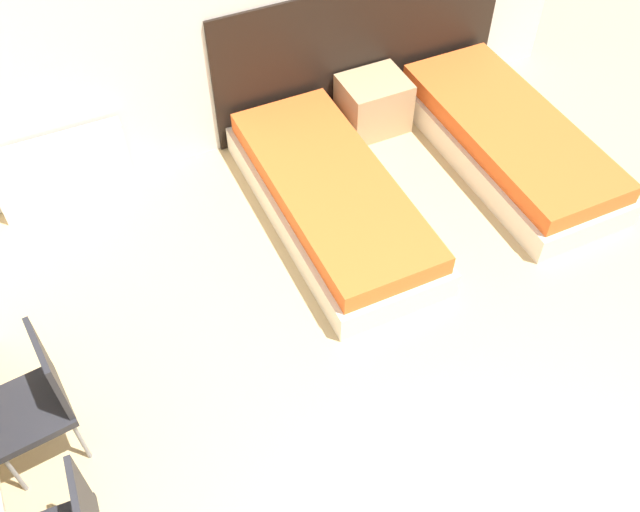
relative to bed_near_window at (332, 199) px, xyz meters
The scene contains 6 objects.
headboard_panel 1.35m from the bed_near_window, 54.26° to the left, with size 2.46×0.03×1.13m.
bed_near_window is the anchor object (origin of this frame).
bed_near_door 1.51m from the bed_near_window, ahead, with size 0.85×2.03×0.37m.
nightstand 1.10m from the bed_near_window, 46.70° to the left, with size 0.51×0.43×0.44m.
radiator 1.94m from the bed_near_window, 150.04° to the left, with size 0.95×0.12×0.58m.
chair_near_laptop 2.38m from the bed_near_window, 156.52° to the right, with size 0.46×0.46×0.88m.
Camera 1 is at (-1.17, -0.29, 3.75)m, focal length 40.00 mm.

